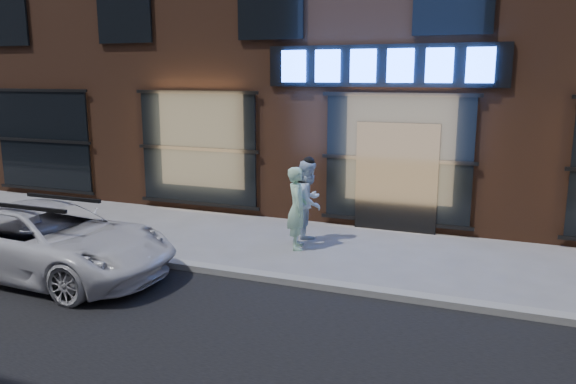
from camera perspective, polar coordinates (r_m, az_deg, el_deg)
name	(u,v)px	position (r m, az deg, el deg)	size (l,w,h in m)	color
ground	(347,292)	(9.17, 6.01, -10.05)	(90.00, 90.00, 0.00)	slate
curb	(347,288)	(9.15, 6.02, -9.70)	(60.00, 0.25, 0.12)	gray
storefront_building	(430,10)	(16.46, 14.26, 17.51)	(30.20, 8.28, 10.30)	#54301E
man_bowtie	(297,208)	(11.09, 0.93, -1.66)	(0.60, 0.40, 1.65)	#BAF4CD
man_cap	(308,201)	(11.54, 2.09, -0.97)	(0.83, 0.65, 1.71)	silver
white_suv	(49,241)	(10.48, -23.09, -4.57)	(2.06, 4.47, 1.24)	silver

